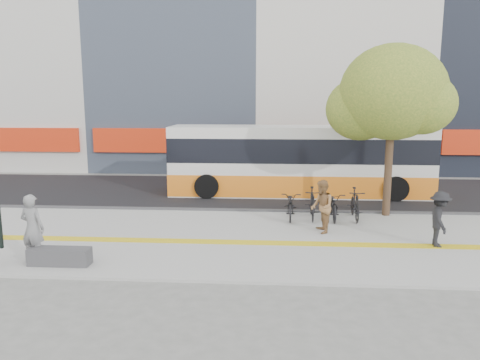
# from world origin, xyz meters

# --- Properties ---
(ground) EXTENTS (120.00, 120.00, 0.00)m
(ground) POSITION_xyz_m (0.00, 0.00, 0.00)
(ground) COLOR #61615D
(ground) RESTS_ON ground
(sidewalk) EXTENTS (40.00, 7.00, 0.08)m
(sidewalk) POSITION_xyz_m (0.00, 1.50, 0.04)
(sidewalk) COLOR gray
(sidewalk) RESTS_ON ground
(tactile_strip) EXTENTS (40.00, 0.45, 0.01)m
(tactile_strip) POSITION_xyz_m (0.00, 1.00, 0.09)
(tactile_strip) COLOR gold
(tactile_strip) RESTS_ON sidewalk
(street) EXTENTS (40.00, 8.00, 0.06)m
(street) POSITION_xyz_m (0.00, 9.00, 0.03)
(street) COLOR black
(street) RESTS_ON ground
(curb) EXTENTS (40.00, 0.25, 0.14)m
(curb) POSITION_xyz_m (0.00, 5.00, 0.07)
(curb) COLOR #3B3B3D
(curb) RESTS_ON ground
(bench) EXTENTS (1.60, 0.45, 0.45)m
(bench) POSITION_xyz_m (-2.60, -1.20, 0.30)
(bench) COLOR #3B3B3D
(bench) RESTS_ON sidewalk
(street_tree) EXTENTS (4.40, 3.80, 6.31)m
(street_tree) POSITION_xyz_m (7.18, 4.82, 4.51)
(street_tree) COLOR #3A281A
(street_tree) RESTS_ON sidewalk
(bus) EXTENTS (11.65, 2.76, 3.10)m
(bus) POSITION_xyz_m (4.16, 8.50, 1.52)
(bus) COLOR silver
(bus) RESTS_ON street
(bicycle_row) EXTENTS (2.97, 1.95, 1.12)m
(bicycle_row) POSITION_xyz_m (4.74, 4.00, 0.61)
(bicycle_row) COLOR black
(bicycle_row) RESTS_ON sidewalk
(seated_woman) EXTENTS (0.73, 0.54, 1.83)m
(seated_woman) POSITION_xyz_m (-3.40, -0.98, 0.99)
(seated_woman) COLOR black
(seated_woman) RESTS_ON sidewalk
(pedestrian_tan) EXTENTS (0.75, 0.91, 1.72)m
(pedestrian_tan) POSITION_xyz_m (4.54, 2.23, 0.94)
(pedestrian_tan) COLOR olive
(pedestrian_tan) RESTS_ON sidewalk
(pedestrian_dark) EXTENTS (0.74, 1.14, 1.65)m
(pedestrian_dark) POSITION_xyz_m (7.82, 1.03, 0.91)
(pedestrian_dark) COLOR black
(pedestrian_dark) RESTS_ON sidewalk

